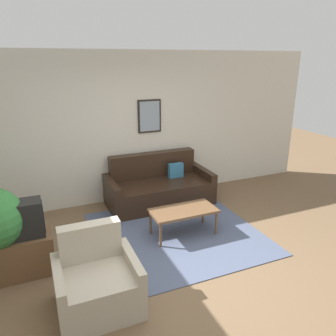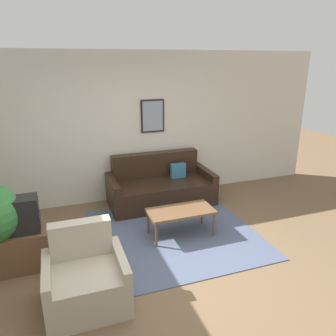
{
  "view_description": "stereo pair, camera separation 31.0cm",
  "coord_description": "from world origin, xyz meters",
  "px_view_note": "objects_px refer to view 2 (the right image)",
  "views": [
    {
      "loc": [
        -1.47,
        -3.14,
        2.54
      ],
      "look_at": [
        0.52,
        1.52,
        0.85
      ],
      "focal_mm": 35.0,
      "sensor_mm": 36.0,
      "label": 1
    },
    {
      "loc": [
        -1.18,
        -3.26,
        2.54
      ],
      "look_at": [
        0.52,
        1.52,
        0.85
      ],
      "focal_mm": 35.0,
      "sensor_mm": 36.0,
      "label": 2
    }
  ],
  "objects_px": {
    "coffee_table": "(181,212)",
    "tv": "(11,216)",
    "couch": "(160,187)",
    "armchair": "(86,280)"
  },
  "relations": [
    {
      "from": "coffee_table",
      "to": "tv",
      "type": "bearing_deg",
      "value": -177.85
    },
    {
      "from": "tv",
      "to": "coffee_table",
      "type": "bearing_deg",
      "value": 2.15
    },
    {
      "from": "couch",
      "to": "armchair",
      "type": "bearing_deg",
      "value": -125.29
    },
    {
      "from": "coffee_table",
      "to": "tv",
      "type": "relative_size",
      "value": 1.52
    },
    {
      "from": "coffee_table",
      "to": "tv",
      "type": "distance_m",
      "value": 2.28
    },
    {
      "from": "tv",
      "to": "armchair",
      "type": "relative_size",
      "value": 0.75
    },
    {
      "from": "couch",
      "to": "coffee_table",
      "type": "bearing_deg",
      "value": -94.05
    },
    {
      "from": "couch",
      "to": "coffee_table",
      "type": "distance_m",
      "value": 1.24
    },
    {
      "from": "tv",
      "to": "couch",
      "type": "bearing_deg",
      "value": 29.38
    },
    {
      "from": "coffee_table",
      "to": "armchair",
      "type": "height_order",
      "value": "armchair"
    }
  ]
}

